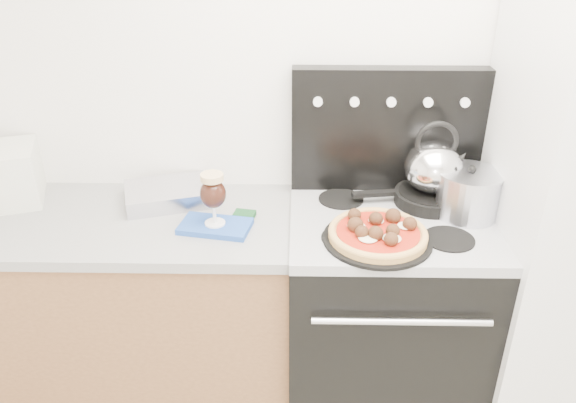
{
  "coord_description": "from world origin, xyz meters",
  "views": [
    {
      "loc": [
        -0.27,
        -0.67,
        1.95
      ],
      "look_at": [
        -0.31,
        1.05,
        1.05
      ],
      "focal_mm": 35.0,
      "sensor_mm": 36.0,
      "label": 1
    }
  ],
  "objects_px": {
    "stock_pot": "(468,195)",
    "pizza": "(378,232)",
    "tea_kettle": "(434,163)",
    "pizza_pan": "(377,239)",
    "stove_body": "(382,319)",
    "oven_mitt": "(215,226)",
    "beer_glass": "(213,199)",
    "skillet": "(430,197)",
    "base_cabinet": "(120,314)"
  },
  "relations": [
    {
      "from": "base_cabinet",
      "to": "stock_pot",
      "type": "relative_size",
      "value": 6.33
    },
    {
      "from": "tea_kettle",
      "to": "base_cabinet",
      "type": "bearing_deg",
      "value": -156.28
    },
    {
      "from": "tea_kettle",
      "to": "stock_pot",
      "type": "relative_size",
      "value": 1.06
    },
    {
      "from": "base_cabinet",
      "to": "beer_glass",
      "type": "xyz_separation_m",
      "value": [
        0.45,
        -0.08,
        0.59
      ]
    },
    {
      "from": "base_cabinet",
      "to": "stove_body",
      "type": "height_order",
      "value": "stove_body"
    },
    {
      "from": "tea_kettle",
      "to": "stove_body",
      "type": "bearing_deg",
      "value": -123.41
    },
    {
      "from": "stock_pot",
      "to": "beer_glass",
      "type": "bearing_deg",
      "value": -174.37
    },
    {
      "from": "skillet",
      "to": "tea_kettle",
      "type": "bearing_deg",
      "value": 180.0
    },
    {
      "from": "oven_mitt",
      "to": "beer_glass",
      "type": "height_order",
      "value": "beer_glass"
    },
    {
      "from": "pizza",
      "to": "tea_kettle",
      "type": "relative_size",
      "value": 1.41
    },
    {
      "from": "pizza",
      "to": "tea_kettle",
      "type": "bearing_deg",
      "value": 50.35
    },
    {
      "from": "tea_kettle",
      "to": "pizza",
      "type": "bearing_deg",
      "value": -110.53
    },
    {
      "from": "base_cabinet",
      "to": "tea_kettle",
      "type": "height_order",
      "value": "tea_kettle"
    },
    {
      "from": "stove_body",
      "to": "pizza",
      "type": "relative_size",
      "value": 2.56
    },
    {
      "from": "base_cabinet",
      "to": "pizza_pan",
      "type": "height_order",
      "value": "pizza_pan"
    },
    {
      "from": "base_cabinet",
      "to": "pizza_pan",
      "type": "relative_size",
      "value": 3.78
    },
    {
      "from": "base_cabinet",
      "to": "stock_pot",
      "type": "distance_m",
      "value": 1.5
    },
    {
      "from": "beer_glass",
      "to": "stock_pot",
      "type": "distance_m",
      "value": 0.95
    },
    {
      "from": "beer_glass",
      "to": "base_cabinet",
      "type": "bearing_deg",
      "value": 169.62
    },
    {
      "from": "pizza_pan",
      "to": "skillet",
      "type": "relative_size",
      "value": 1.39
    },
    {
      "from": "base_cabinet",
      "to": "oven_mitt",
      "type": "relative_size",
      "value": 5.63
    },
    {
      "from": "oven_mitt",
      "to": "tea_kettle",
      "type": "xyz_separation_m",
      "value": [
        0.82,
        0.18,
        0.18
      ]
    },
    {
      "from": "oven_mitt",
      "to": "pizza",
      "type": "height_order",
      "value": "pizza"
    },
    {
      "from": "pizza",
      "to": "stove_body",
      "type": "bearing_deg",
      "value": 65.61
    },
    {
      "from": "stove_body",
      "to": "pizza",
      "type": "xyz_separation_m",
      "value": [
        -0.07,
        -0.16,
        0.52
      ]
    },
    {
      "from": "beer_glass",
      "to": "tea_kettle",
      "type": "relative_size",
      "value": 0.85
    },
    {
      "from": "stove_body",
      "to": "pizza_pan",
      "type": "height_order",
      "value": "pizza_pan"
    },
    {
      "from": "skillet",
      "to": "pizza_pan",
      "type": "bearing_deg",
      "value": -129.65
    },
    {
      "from": "stove_body",
      "to": "tea_kettle",
      "type": "bearing_deg",
      "value": 37.47
    },
    {
      "from": "beer_glass",
      "to": "skillet",
      "type": "height_order",
      "value": "beer_glass"
    },
    {
      "from": "base_cabinet",
      "to": "stock_pot",
      "type": "xyz_separation_m",
      "value": [
        1.39,
        0.01,
        0.57
      ]
    },
    {
      "from": "stove_body",
      "to": "pizza",
      "type": "distance_m",
      "value": 0.55
    },
    {
      "from": "pizza",
      "to": "stock_pot",
      "type": "bearing_deg",
      "value": 28.95
    },
    {
      "from": "stove_body",
      "to": "tea_kettle",
      "type": "relative_size",
      "value": 3.62
    },
    {
      "from": "stove_body",
      "to": "oven_mitt",
      "type": "bearing_deg",
      "value": -175.05
    },
    {
      "from": "beer_glass",
      "to": "stove_body",
      "type": "bearing_deg",
      "value": 4.95
    },
    {
      "from": "stock_pot",
      "to": "pizza",
      "type": "bearing_deg",
      "value": -151.05
    },
    {
      "from": "skillet",
      "to": "stock_pot",
      "type": "relative_size",
      "value": 1.2
    },
    {
      "from": "stove_body",
      "to": "pizza_pan",
      "type": "relative_size",
      "value": 2.3
    },
    {
      "from": "beer_glass",
      "to": "tea_kettle",
      "type": "bearing_deg",
      "value": 12.6
    },
    {
      "from": "base_cabinet",
      "to": "oven_mitt",
      "type": "xyz_separation_m",
      "value": [
        0.45,
        -0.08,
        0.48
      ]
    },
    {
      "from": "beer_glass",
      "to": "oven_mitt",
      "type": "bearing_deg",
      "value": 0.0
    },
    {
      "from": "base_cabinet",
      "to": "oven_mitt",
      "type": "height_order",
      "value": "oven_mitt"
    },
    {
      "from": "pizza_pan",
      "to": "pizza",
      "type": "bearing_deg",
      "value": 0.0
    },
    {
      "from": "beer_glass",
      "to": "pizza",
      "type": "distance_m",
      "value": 0.6
    },
    {
      "from": "stove_body",
      "to": "stock_pot",
      "type": "bearing_deg",
      "value": 7.2
    },
    {
      "from": "base_cabinet",
      "to": "stove_body",
      "type": "distance_m",
      "value": 1.11
    },
    {
      "from": "oven_mitt",
      "to": "beer_glass",
      "type": "relative_size",
      "value": 1.25
    },
    {
      "from": "beer_glass",
      "to": "stock_pot",
      "type": "relative_size",
      "value": 0.9
    },
    {
      "from": "beer_glass",
      "to": "skillet",
      "type": "distance_m",
      "value": 0.85
    }
  ]
}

